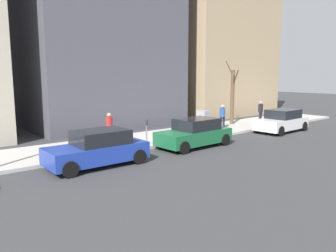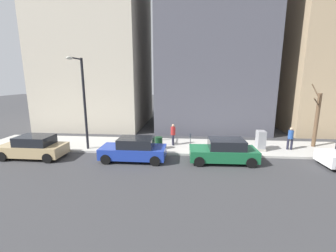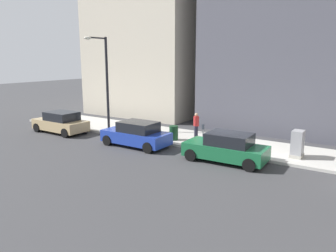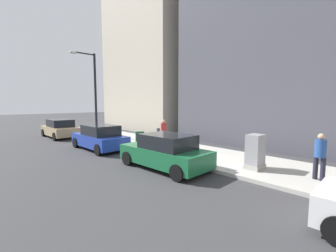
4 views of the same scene
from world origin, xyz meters
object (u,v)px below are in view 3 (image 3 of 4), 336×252
streetlamp (104,76)px  parked_car_blue (136,134)px  parking_meter (203,133)px  office_block_center (294,10)px  parked_car_green (226,148)px  office_tower_right (158,5)px  pedestrian_far_corner (196,124)px  parked_car_tan (61,123)px  trash_bin (174,133)px  utility_box (297,144)px

streetlamp → parked_car_blue: bearing=-110.3°
parking_meter → office_block_center: office_block_center is taller
parked_car_green → parking_meter: 2.58m
parked_car_green → office_tower_right: bearing=45.0°
pedestrian_far_corner → office_tower_right: bearing=-142.5°
office_block_center → office_tower_right: bearing=91.0°
parked_car_tan → streetlamp: streetlamp is taller
streetlamp → office_block_center: size_ratio=0.37×
parking_meter → trash_bin: parking_meter is taller
trash_bin → office_block_center: bearing=-23.7°
streetlamp → pedestrian_far_corner: bearing=-74.3°
parking_meter → pedestrian_far_corner: bearing=39.6°
office_block_center → parking_meter: bearing=168.6°
parking_meter → office_block_center: (10.51, -2.11, 7.86)m
office_tower_right → parked_car_blue: bearing=-150.5°
office_block_center → parked_car_tan: bearing=134.1°
parked_car_green → streetlamp: (1.29, 9.69, 3.28)m
pedestrian_far_corner → parked_car_green: bearing=39.5°
trash_bin → pedestrian_far_corner: (1.15, -0.99, 0.49)m
parked_car_tan → pedestrian_far_corner: 9.77m
utility_box → pedestrian_far_corner: size_ratio=0.86×
streetlamp → trash_bin: streetlamp is taller
parked_car_green → parked_car_blue: same height
parking_meter → streetlamp: bearing=91.3°
parking_meter → streetlamp: (-0.17, 7.58, 3.04)m
parked_car_green → trash_bin: (1.91, 4.42, -0.14)m
parked_car_blue → utility_box: 9.08m
parked_car_tan → streetlamp: 4.66m
parked_car_blue → office_tower_right: (11.91, 6.75, 9.51)m
parking_meter → office_block_center: bearing=-11.4°
parking_meter → parked_car_blue: bearing=113.9°
parking_meter → office_tower_right: bearing=45.3°
parked_car_blue → office_tower_right: office_tower_right is taller
parked_car_tan → office_tower_right: office_tower_right is taller
parked_car_tan → pedestrian_far_corner: size_ratio=2.54×
trash_bin → office_tower_right: (9.84, 8.10, 9.64)m
parking_meter → trash_bin: (0.45, 2.31, -0.38)m
streetlamp → office_tower_right: (10.46, 2.83, 6.22)m
parked_car_tan → streetlamp: bearing=-61.4°
utility_box → parked_car_tan: bearing=99.4°
utility_box → office_block_center: (9.66, 2.97, 7.99)m
pedestrian_far_corner → office_tower_right: (8.70, 9.09, 9.15)m
office_block_center → office_tower_right: office_tower_right is taller
trash_bin → office_tower_right: office_tower_right is taller
streetlamp → parked_car_tan: bearing=118.1°
trash_bin → pedestrian_far_corner: pedestrian_far_corner is taller
parked_car_blue → trash_bin: (2.07, -1.35, -0.14)m
trash_bin → office_block_center: size_ratio=0.05×
parking_meter → office_tower_right: office_tower_right is taller
parked_car_green → office_tower_right: size_ratio=0.21×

